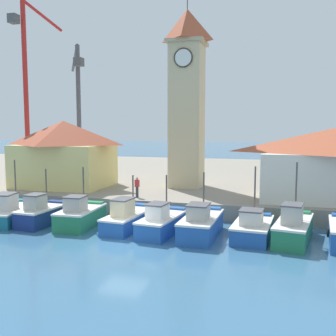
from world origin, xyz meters
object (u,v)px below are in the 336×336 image
(dock_worker_near_tower, at_px, (137,187))
(warehouse_left, at_px, (64,153))
(fishing_boat_left_outer, at_px, (11,212))
(fishing_boat_mid_left, at_px, (80,215))
(clock_tower, at_px, (187,95))
(fishing_boat_right_outer, at_px, (253,228))
(port_crane_far, at_px, (27,105))
(port_crane_near, at_px, (79,122))
(fishing_boat_left_inner, at_px, (42,213))
(fishing_boat_far_right, at_px, (293,228))
(fishing_boat_right_inner, at_px, (201,224))
(fishing_boat_center, at_px, (128,218))
(fishing_boat_mid_right, at_px, (162,222))

(dock_worker_near_tower, bearing_deg, warehouse_left, 156.46)
(fishing_boat_left_outer, bearing_deg, fishing_boat_mid_left, 0.54)
(clock_tower, bearing_deg, dock_worker_near_tower, -111.08)
(fishing_boat_right_outer, xyz_separation_m, port_crane_far, (-27.30, 16.94, 8.57))
(clock_tower, distance_m, port_crane_far, 21.32)
(fishing_boat_mid_left, bearing_deg, port_crane_near, 118.17)
(fishing_boat_left_outer, xyz_separation_m, fishing_boat_left_inner, (2.53, -0.08, 0.06))
(fishing_boat_left_outer, bearing_deg, warehouse_left, 96.18)
(clock_tower, xyz_separation_m, port_crane_far, (-20.59, 5.53, -0.35))
(fishing_boat_far_right, relative_size, port_crane_far, 0.25)
(fishing_boat_left_outer, height_order, port_crane_far, port_crane_far)
(fishing_boat_left_inner, xyz_separation_m, fishing_boat_right_inner, (11.13, -0.03, 0.01))
(fishing_boat_left_inner, height_order, port_crane_near, port_crane_near)
(fishing_boat_center, relative_size, fishing_boat_mid_right, 1.07)
(fishing_boat_left_outer, relative_size, port_crane_near, 0.34)
(dock_worker_near_tower, bearing_deg, fishing_boat_right_inner, -41.44)
(fishing_boat_mid_right, bearing_deg, warehouse_left, 143.28)
(fishing_boat_mid_left, distance_m, clock_tower, 15.36)
(fishing_boat_left_inner, height_order, dock_worker_near_tower, fishing_boat_left_inner)
(fishing_boat_left_inner, distance_m, fishing_boat_right_inner, 11.13)
(fishing_boat_right_inner, bearing_deg, fishing_boat_mid_left, 178.88)
(warehouse_left, bearing_deg, dock_worker_near_tower, -23.54)
(warehouse_left, height_order, dock_worker_near_tower, warehouse_left)
(fishing_boat_right_inner, relative_size, fishing_boat_far_right, 0.97)
(fishing_boat_mid_left, distance_m, fishing_boat_right_outer, 11.35)
(fishing_boat_right_inner, bearing_deg, fishing_boat_left_outer, 179.54)
(fishing_boat_mid_right, xyz_separation_m, clock_tower, (-1.15, 11.81, 8.87))
(fishing_boat_left_outer, bearing_deg, fishing_boat_right_outer, 1.16)
(fishing_boat_mid_right, xyz_separation_m, fishing_boat_right_inner, (2.48, -0.05, 0.06))
(fishing_boat_mid_right, relative_size, fishing_boat_far_right, 0.96)
(fishing_boat_right_inner, xyz_separation_m, port_crane_near, (-20.06, 22.17, 6.46))
(fishing_boat_mid_left, bearing_deg, dock_worker_near_tower, 67.74)
(fishing_boat_left_outer, bearing_deg, fishing_boat_center, 3.17)
(fishing_boat_left_outer, xyz_separation_m, fishing_boat_right_inner, (13.66, -0.11, 0.07))
(port_crane_near, bearing_deg, fishing_boat_mid_right, -51.53)
(fishing_boat_left_outer, height_order, clock_tower, clock_tower)
(fishing_boat_mid_left, height_order, fishing_boat_mid_right, fishing_boat_mid_left)
(fishing_boat_center, relative_size, clock_tower, 0.31)
(fishing_boat_mid_right, height_order, port_crane_far, port_crane_far)
(fishing_boat_left_inner, distance_m, fishing_boat_right_outer, 14.21)
(fishing_boat_center, bearing_deg, fishing_boat_right_outer, -1.02)
(fishing_boat_mid_left, bearing_deg, fishing_boat_right_outer, 1.45)
(fishing_boat_left_outer, xyz_separation_m, fishing_boat_center, (8.67, 0.48, 0.01))
(dock_worker_near_tower, bearing_deg, port_crane_far, 146.49)
(fishing_boat_left_inner, xyz_separation_m, dock_worker_near_tower, (5.00, 5.37, 1.26))
(fishing_boat_left_inner, height_order, port_crane_far, port_crane_far)
(fishing_boat_mid_left, xyz_separation_m, clock_tower, (4.64, 11.70, 8.81))
(fishing_boat_far_right, height_order, port_crane_near, port_crane_near)
(warehouse_left, bearing_deg, port_crane_near, 112.56)
(clock_tower, xyz_separation_m, warehouse_left, (-11.00, -2.75, -5.29))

